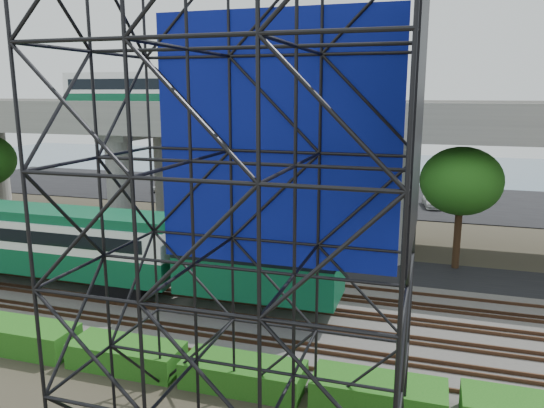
% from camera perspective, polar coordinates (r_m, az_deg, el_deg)
% --- Properties ---
extents(ground, '(140.00, 140.00, 0.00)m').
position_cam_1_polar(ground, '(26.92, -12.15, -12.19)').
color(ground, '#474233').
rests_on(ground, ground).
extents(ballast_bed, '(90.00, 12.00, 0.20)m').
position_cam_1_polar(ballast_bed, '(28.49, -10.18, -10.50)').
color(ballast_bed, slate).
rests_on(ballast_bed, ground).
extents(service_road, '(90.00, 5.00, 0.08)m').
position_cam_1_polar(service_road, '(35.80, -3.92, -5.74)').
color(service_road, black).
rests_on(service_road, ground).
extents(parking_lot, '(90.00, 18.00, 0.08)m').
position_cam_1_polar(parking_lot, '(57.69, 4.49, 1.04)').
color(parking_lot, black).
rests_on(parking_lot, ground).
extents(harbor_water, '(140.00, 40.00, 0.03)m').
position_cam_1_polar(harbor_water, '(79.02, 8.04, 3.88)').
color(harbor_water, slate).
rests_on(harbor_water, ground).
extents(rail_tracks, '(90.00, 9.52, 0.16)m').
position_cam_1_polar(rail_tracks, '(28.43, -10.19, -10.17)').
color(rail_tracks, '#472D1E').
rests_on(rail_tracks, ballast_bed).
extents(commuter_train, '(29.30, 3.06, 4.30)m').
position_cam_1_polar(commuter_train, '(31.57, -22.37, -3.67)').
color(commuter_train, black).
rests_on(commuter_train, rail_tracks).
extents(overpass, '(80.00, 12.00, 12.40)m').
position_cam_1_polar(overpass, '(39.62, -2.21, 8.05)').
color(overpass, '#9E9B93').
rests_on(overpass, ground).
extents(scaffold_tower, '(9.36, 6.36, 15.00)m').
position_cam_1_polar(scaffold_tower, '(14.60, -3.17, -1.55)').
color(scaffold_tower, black).
rests_on(scaffold_tower, ground).
extents(hedge_strip, '(34.60, 1.80, 1.20)m').
position_cam_1_polar(hedge_strip, '(22.90, -15.36, -15.31)').
color(hedge_strip, '#185413').
rests_on(hedge_strip, ground).
extents(trees, '(40.94, 16.94, 7.69)m').
position_cam_1_polar(trees, '(41.50, -7.24, 4.47)').
color(trees, '#382314').
rests_on(trees, ground).
extents(suv, '(5.10, 3.49, 1.30)m').
position_cam_1_polar(suv, '(35.86, -8.20, -4.65)').
color(suv, black).
rests_on(suv, service_road).
extents(parked_cars, '(34.19, 9.36, 1.21)m').
position_cam_1_polar(parked_cars, '(56.93, 4.95, 1.52)').
color(parked_cars, silver).
rests_on(parked_cars, parking_lot).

